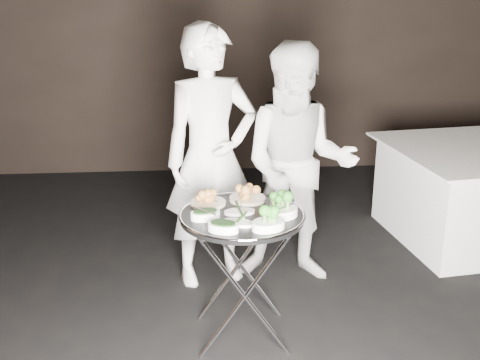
{
  "coord_description": "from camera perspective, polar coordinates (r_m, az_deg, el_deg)",
  "views": [
    {
      "loc": [
        -0.33,
        -2.97,
        2.08
      ],
      "look_at": [
        -0.07,
        0.33,
        0.95
      ],
      "focal_mm": 45.0,
      "sensor_mm": 36.0,
      "label": 1
    }
  ],
  "objects": [
    {
      "name": "wall_back",
      "position": [
        6.53,
        -1.63,
        13.76
      ],
      "size": [
        6.0,
        0.05,
        3.0
      ],
      "primitive_type": "cube",
      "color": "black",
      "rests_on": "floor"
    },
    {
      "name": "serving_tray",
      "position": [
        3.42,
        0.2,
        -3.44
      ],
      "size": [
        0.72,
        0.72,
        0.04
      ],
      "color": "black",
      "rests_on": "tray_stand"
    },
    {
      "name": "greens_bowl",
      "position": [
        3.55,
        3.94,
        -1.84
      ],
      "size": [
        0.13,
        0.13,
        0.07
      ],
      "rotation": [
        0.0,
        0.0,
        0.41
      ],
      "color": "white",
      "rests_on": "serving_tray"
    },
    {
      "name": "asparagus_plate_b",
      "position": [
        3.28,
        -0.14,
        -3.97
      ],
      "size": [
        0.2,
        0.16,
        0.04
      ],
      "rotation": [
        0.0,
        0.0,
        -0.46
      ],
      "color": "white",
      "rests_on": "serving_tray"
    },
    {
      "name": "asparagus_plate_a",
      "position": [
        3.42,
        -0.05,
        -2.95
      ],
      "size": [
        0.19,
        0.12,
        0.04
      ],
      "rotation": [
        0.0,
        0.0,
        0.1
      ],
      "color": "white",
      "rests_on": "serving_tray"
    },
    {
      "name": "floor",
      "position": [
        3.66,
        1.53,
        -16.3
      ],
      "size": [
        6.0,
        7.0,
        0.05
      ],
      "primitive_type": "cube",
      "color": "black",
      "rests_on": "ground"
    },
    {
      "name": "dining_table",
      "position": [
        5.27,
        21.29,
        -1.2
      ],
      "size": [
        1.35,
        1.35,
        0.77
      ],
      "rotation": [
        0.0,
        0.0,
        0.13
      ],
      "color": "white",
      "rests_on": "floor"
    },
    {
      "name": "broccoli_bowl_a",
      "position": [
        3.38,
        3.95,
        -2.9
      ],
      "size": [
        0.24,
        0.21,
        0.08
      ],
      "rotation": [
        0.0,
        0.0,
        0.43
      ],
      "color": "white",
      "rests_on": "serving_tray"
    },
    {
      "name": "serving_utensils",
      "position": [
        3.46,
        0.38,
        -2.08
      ],
      "size": [
        0.58,
        0.42,
        0.01
      ],
      "color": "silver",
      "rests_on": "serving_tray"
    },
    {
      "name": "broccoli_bowl_b",
      "position": [
        3.21,
        2.71,
        -4.09
      ],
      "size": [
        0.22,
        0.19,
        0.08
      ],
      "rotation": [
        0.0,
        0.0,
        0.38
      ],
      "color": "white",
      "rests_on": "serving_tray"
    },
    {
      "name": "potato_plate_b",
      "position": [
        3.61,
        0.7,
        -1.41
      ],
      "size": [
        0.22,
        0.22,
        0.08
      ],
      "rotation": [
        0.0,
        0.0,
        0.25
      ],
      "color": "beige",
      "rests_on": "serving_tray"
    },
    {
      "name": "potato_plate_a",
      "position": [
        3.55,
        -3.04,
        -1.82
      ],
      "size": [
        0.21,
        0.21,
        0.08
      ],
      "rotation": [
        0.0,
        0.0,
        -0.04
      ],
      "color": "beige",
      "rests_on": "serving_tray"
    },
    {
      "name": "waiter_left",
      "position": [
        4.09,
        -2.75,
        2.09
      ],
      "size": [
        0.76,
        0.61,
        1.8
      ],
      "primitive_type": "imported",
      "rotation": [
        0.0,
        0.0,
        0.32
      ],
      "color": "silver",
      "rests_on": "floor"
    },
    {
      "name": "waiter_right",
      "position": [
        4.14,
        5.52,
        1.35
      ],
      "size": [
        0.92,
        0.77,
        1.68
      ],
      "primitive_type": "imported",
      "rotation": [
        0.0,
        0.0,
        -0.18
      ],
      "color": "silver",
      "rests_on": "floor"
    },
    {
      "name": "spinach_bowl_b",
      "position": [
        3.19,
        -1.61,
        -4.35
      ],
      "size": [
        0.2,
        0.17,
        0.07
      ],
      "rotation": [
        0.0,
        0.0,
        -0.38
      ],
      "color": "white",
      "rests_on": "serving_tray"
    },
    {
      "name": "tray_stand",
      "position": [
        3.56,
        0.19,
        -8.62
      ],
      "size": [
        0.53,
        0.45,
        0.78
      ],
      "rotation": [
        0.0,
        0.0,
        0.05
      ],
      "color": "silver",
      "rests_on": "floor"
    },
    {
      "name": "spinach_bowl_a",
      "position": [
        3.35,
        -3.31,
        -3.2
      ],
      "size": [
        0.19,
        0.14,
        0.07
      ],
      "rotation": [
        0.0,
        0.0,
        0.21
      ],
      "color": "white",
      "rests_on": "serving_tray"
    }
  ]
}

